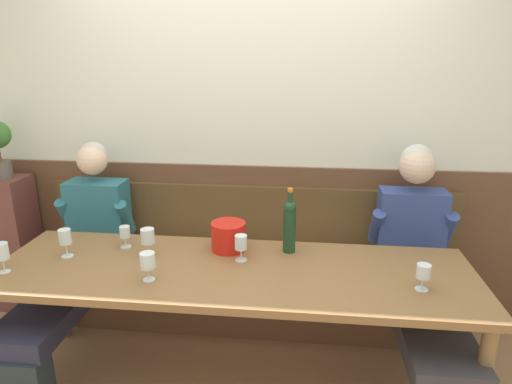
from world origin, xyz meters
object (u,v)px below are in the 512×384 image
object	(u,v)px
person_right_seat	(420,269)
wine_glass_by_bottle	(1,253)
dining_table	(232,281)
wine_glass_right_end	(125,233)
ice_bucket	(228,236)
wine_glass_center_front	(65,238)
person_left_seat	(78,255)
wine_glass_left_end	(241,243)
wall_bench	(248,284)
wine_glass_mid_left	(148,261)
wine_bottle_clear_water	(289,225)
wine_glass_mid_right	(148,237)
wine_glass_center_rear	(423,273)

from	to	relation	value
person_right_seat	wine_glass_by_bottle	world-z (taller)	person_right_seat
dining_table	wine_glass_right_end	bearing A→B (deg)	163.16
ice_bucket	wine_glass_center_front	size ratio (longest dim) A/B	1.25
dining_table	wine_glass_by_bottle	xyz separation A→B (m)	(-1.17, -0.17, 0.18)
person_left_seat	wine_glass_by_bottle	world-z (taller)	person_left_seat
dining_table	wine_glass_left_end	bearing A→B (deg)	71.06
wall_bench	wine_glass_right_end	distance (m)	0.96
wine_glass_left_end	wine_glass_mid_left	distance (m)	0.51
person_right_seat	person_left_seat	bearing A→B (deg)	-179.92
dining_table	wine_glass_mid_left	size ratio (longest dim) A/B	17.25
wine_glass_left_end	wine_glass_right_end	bearing A→B (deg)	171.75
ice_bucket	wine_glass_right_end	bearing A→B (deg)	-176.84
person_right_seat	wall_bench	bearing A→B (deg)	161.87
person_right_seat	wine_glass_left_end	xyz separation A→B (m)	(-1.01, -0.20, 0.20)
wine_bottle_clear_water	dining_table	bearing A→B (deg)	-139.90
wine_glass_left_end	wine_glass_center_front	size ratio (longest dim) A/B	0.91
dining_table	wine_glass_by_bottle	size ratio (longest dim) A/B	15.86
wine_glass_left_end	wine_glass_right_end	xyz separation A→B (m)	(-0.70, 0.10, -0.02)
person_right_seat	wine_glass_mid_right	bearing A→B (deg)	-173.07
wine_glass_mid_right	wine_glass_by_bottle	size ratio (longest dim) A/B	0.97
wine_bottle_clear_water	wine_glass_mid_right	world-z (taller)	wine_bottle_clear_water
wine_glass_by_bottle	wine_glass_center_rear	bearing A→B (deg)	1.48
wine_glass_right_end	wine_glass_center_front	bearing A→B (deg)	-149.88
person_right_seat	wine_glass_by_bottle	distance (m)	2.27
person_left_seat	wine_glass_center_front	size ratio (longest dim) A/B	7.85
person_right_seat	wine_bottle_clear_water	xyz separation A→B (m)	(-0.75, -0.05, 0.26)
ice_bucket	wine_glass_right_end	size ratio (longest dim) A/B	1.56
dining_table	wine_glass_by_bottle	distance (m)	1.19
wine_glass_left_end	wine_glass_center_rear	size ratio (longest dim) A/B	1.11
wine_glass_mid_right	wine_glass_right_end	size ratio (longest dim) A/B	1.21
wine_glass_mid_right	wine_glass_right_end	xyz separation A→B (m)	(-0.17, 0.09, -0.02)
person_right_seat	wine_glass_left_end	bearing A→B (deg)	-168.89
dining_table	wine_glass_center_front	xyz separation A→B (m)	(-0.94, 0.04, 0.19)
dining_table	wine_bottle_clear_water	size ratio (longest dim) A/B	6.72
wine_glass_by_bottle	wine_glass_center_rear	xyz separation A→B (m)	(2.11, 0.05, -0.02)
person_right_seat	wine_glass_center_front	world-z (taller)	person_right_seat
wine_bottle_clear_water	wine_glass_right_end	xyz separation A→B (m)	(-0.95, -0.04, -0.08)
dining_table	wine_bottle_clear_water	world-z (taller)	wine_bottle_clear_water
wine_glass_mid_right	wine_glass_left_end	xyz separation A→B (m)	(0.53, -0.01, -0.00)
wine_bottle_clear_water	wine_glass_mid_left	size ratio (longest dim) A/B	2.57
person_left_seat	wine_glass_mid_right	size ratio (longest dim) A/B	8.10
person_left_seat	person_right_seat	world-z (taller)	person_right_seat
ice_bucket	wine_glass_mid_left	size ratio (longest dim) A/B	1.36
person_right_seat	wine_glass_right_end	distance (m)	1.72
person_right_seat	wine_glass_center_rear	distance (m)	0.47
wall_bench	ice_bucket	distance (m)	0.67
ice_bucket	wine_glass_right_end	distance (m)	0.61
person_right_seat	wine_glass_right_end	bearing A→B (deg)	-176.74
wine_glass_by_bottle	wine_glass_mid_right	bearing A→B (deg)	22.97
wine_glass_left_end	wine_glass_by_bottle	world-z (taller)	wine_glass_by_bottle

